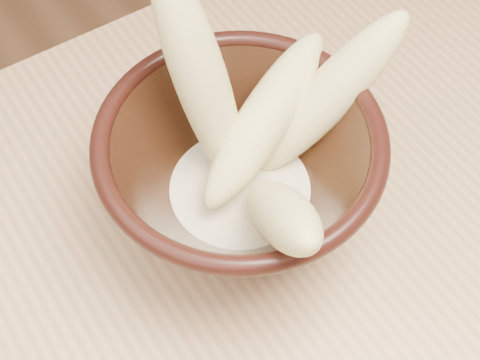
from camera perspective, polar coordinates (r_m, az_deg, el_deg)
name	(u,v)px	position (r m, az deg, el deg)	size (l,w,h in m)	color
table	(333,329)	(0.65, 7.95, -12.45)	(1.20, 0.80, 0.75)	tan
bowl	(240,173)	(0.54, 0.00, 0.62)	(0.23, 0.23, 0.12)	black
milk_puddle	(240,193)	(0.57, 0.00, -1.11)	(0.13, 0.13, 0.02)	beige
banana_upright	(200,78)	(0.52, -3.42, 8.70)	(0.04, 0.04, 0.20)	#E6DA88
banana_right	(329,95)	(0.55, 7.61, 7.18)	(0.04, 0.04, 0.18)	#E6DA88
banana_across	(264,119)	(0.54, 2.09, 5.20)	(0.04, 0.04, 0.17)	#E6DA88
banana_front	(282,215)	(0.48, 3.56, -3.00)	(0.04, 0.04, 0.17)	#E6DA88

